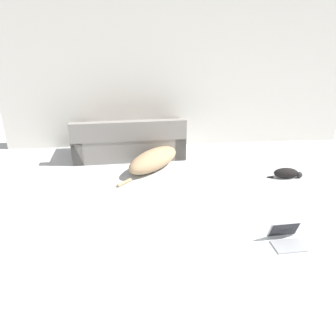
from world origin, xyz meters
TOP-DOWN VIEW (x-y plane):
  - wall_back at (0.00, 4.68)m, footprint 6.74×0.06m
  - couch at (-0.95, 4.14)m, footprint 2.06×0.93m
  - dog at (-0.50, 3.50)m, footprint 1.18×1.25m
  - cat at (1.62, 2.98)m, footprint 0.58×0.20m
  - laptop_open at (0.92, 1.35)m, footprint 0.37×0.35m

SIDE VIEW (x-z plane):
  - laptop_open at x=0.92m, z-range -0.04..0.20m
  - cat at x=1.62m, z-range 0.00..0.17m
  - dog at x=-0.50m, z-range 0.00..0.35m
  - couch at x=-0.95m, z-range -0.12..0.64m
  - wall_back at x=0.00m, z-range 0.00..2.73m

